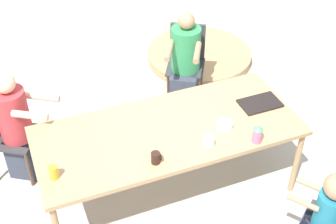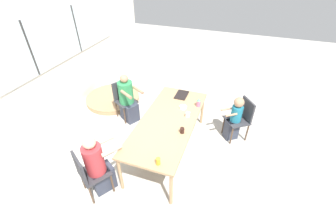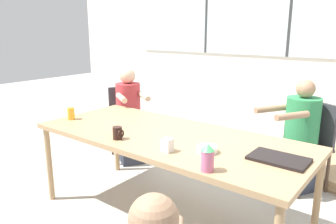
% 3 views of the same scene
% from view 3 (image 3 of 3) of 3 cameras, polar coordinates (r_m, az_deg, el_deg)
% --- Properties ---
extents(ground_plane, '(16.00, 16.00, 0.00)m').
position_cam_3_polar(ground_plane, '(2.87, -0.00, -17.89)').
color(ground_plane, '#B2ADA3').
extents(wall_back_with_windows, '(8.40, 0.08, 2.80)m').
position_cam_3_polar(wall_back_with_windows, '(4.85, 20.41, 12.06)').
color(wall_back_with_windows, silver).
rests_on(wall_back_with_windows, ground_plane).
extents(dining_table, '(2.18, 0.93, 0.73)m').
position_cam_3_polar(dining_table, '(2.58, -0.00, -4.94)').
color(dining_table, tan).
rests_on(dining_table, ground_plane).
extents(chair_for_woman_green_shirt, '(0.55, 0.55, 0.85)m').
position_cam_3_polar(chair_for_woman_green_shirt, '(4.01, -7.29, -0.68)').
color(chair_for_woman_green_shirt, '#333338').
rests_on(chair_for_woman_green_shirt, ground_plane).
extents(chair_for_man_blue_shirt, '(0.55, 0.55, 0.85)m').
position_cam_3_polar(chair_for_man_blue_shirt, '(3.47, 23.63, -4.18)').
color(chair_for_man_blue_shirt, '#333338').
rests_on(chair_for_man_blue_shirt, ground_plane).
extents(person_woman_green_shirt, '(0.58, 0.51, 1.11)m').
position_cam_3_polar(person_woman_green_shirt, '(3.86, -6.75, -1.28)').
color(person_woman_green_shirt, '#333847').
rests_on(person_woman_green_shirt, ground_plane).
extents(person_man_blue_shirt, '(0.55, 0.64, 1.08)m').
position_cam_3_polar(person_man_blue_shirt, '(3.36, 21.60, -4.92)').
color(person_man_blue_shirt, '#333847').
rests_on(person_man_blue_shirt, ground_plane).
extents(food_tray_dark, '(0.35, 0.23, 0.02)m').
position_cam_3_polar(food_tray_dark, '(2.18, 18.72, -7.73)').
color(food_tray_dark, black).
rests_on(food_tray_dark, dining_table).
extents(coffee_mug, '(0.08, 0.07, 0.09)m').
position_cam_3_polar(coffee_mug, '(2.47, -8.74, -3.65)').
color(coffee_mug, black).
rests_on(coffee_mug, dining_table).
extents(sippy_cup, '(0.08, 0.08, 0.17)m').
position_cam_3_polar(sippy_cup, '(1.91, 6.89, -7.79)').
color(sippy_cup, '#CC668C').
rests_on(sippy_cup, dining_table).
extents(juice_glass, '(0.06, 0.06, 0.11)m').
position_cam_3_polar(juice_glass, '(3.10, -16.53, -0.27)').
color(juice_glass, gold).
rests_on(juice_glass, dining_table).
extents(milk_carton_small, '(0.07, 0.07, 0.09)m').
position_cam_3_polar(milk_carton_small, '(2.20, -0.13, -5.78)').
color(milk_carton_small, silver).
rests_on(milk_carton_small, dining_table).
extents(bowl_white_shallow, '(0.14, 0.14, 0.04)m').
position_cam_3_polar(bowl_white_shallow, '(2.21, 6.81, -6.46)').
color(bowl_white_shallow, white).
rests_on(bowl_white_shallow, dining_table).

